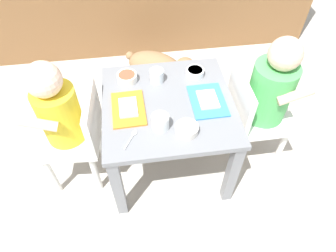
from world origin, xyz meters
name	(u,v)px	position (x,y,z in m)	size (l,w,h in m)	color
ground_plane	(168,160)	(0.00, 0.00, 0.00)	(7.00, 7.00, 0.00)	#B2ADA3
dining_table	(168,115)	(0.00, 0.00, 0.36)	(0.56, 0.55, 0.44)	slate
seated_child_left	(62,115)	(-0.44, 0.00, 0.43)	(0.30, 0.30, 0.69)	white
seated_child_right	(268,92)	(0.44, 0.00, 0.44)	(0.28, 0.28, 0.70)	white
dog	(159,67)	(0.02, 0.55, 0.19)	(0.43, 0.32, 0.29)	olive
food_tray_left	(128,108)	(-0.17, -0.02, 0.44)	(0.14, 0.21, 0.02)	orange
food_tray_right	(208,100)	(0.17, -0.02, 0.44)	(0.15, 0.20, 0.02)	#388CD8
water_cup_left	(160,123)	(-0.05, -0.13, 0.46)	(0.07, 0.07, 0.06)	white
water_cup_right	(157,77)	(-0.03, 0.14, 0.46)	(0.06, 0.06, 0.06)	white
cereal_bowl_right_side	(127,77)	(-0.16, 0.16, 0.46)	(0.09, 0.09, 0.04)	white
cereal_bowl_left_side	(195,72)	(0.15, 0.16, 0.45)	(0.08, 0.08, 0.03)	white
veggie_bowl_near	(187,129)	(0.05, -0.17, 0.45)	(0.09, 0.09, 0.03)	silver
spoon_by_left_tray	(132,137)	(-0.16, -0.17, 0.44)	(0.06, 0.09, 0.01)	silver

